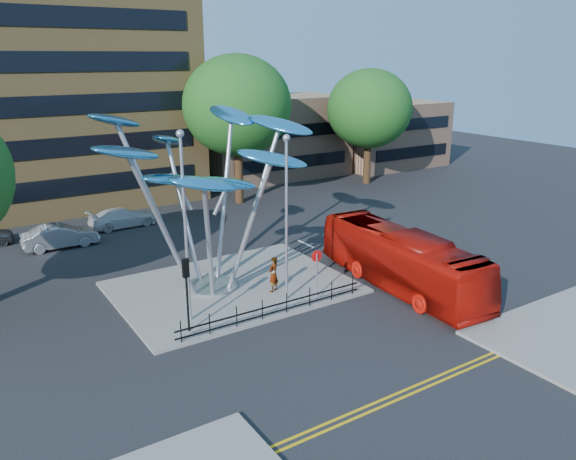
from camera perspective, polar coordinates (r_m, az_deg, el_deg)
ground at (r=26.11m, az=2.53°, el=-9.84°), size 120.00×120.00×0.00m
traffic_island at (r=30.27m, az=-5.65°, el=-5.79°), size 12.00×9.00×0.15m
double_yellow_near at (r=22.17m, az=11.88°, el=-15.60°), size 40.00×0.12×0.01m
double_yellow_far at (r=22.00m, az=12.45°, el=-15.93°), size 40.00×0.12×0.01m
brick_tower at (r=51.51m, az=-25.95°, el=19.14°), size 25.00×15.00×30.00m
low_building_near at (r=57.66m, az=-1.75°, el=9.43°), size 15.00×8.00×8.00m
low_building_far at (r=64.54m, az=10.05°, el=9.58°), size 12.00×8.00×7.00m
tree_right at (r=46.37m, az=-5.20°, el=12.46°), size 8.80×8.80×12.11m
tree_far at (r=54.38m, az=8.27°, el=12.08°), size 8.00×8.00×10.81m
leaf_sculpture at (r=28.46m, az=-8.62°, el=6.92°), size 12.72×9.54×9.51m
street_lamp_left at (r=25.01m, az=-10.48°, el=1.82°), size 0.36×0.36×8.80m
street_lamp_right at (r=26.88m, az=-0.16°, el=2.62°), size 0.36×0.36×8.30m
traffic_light_island at (r=24.83m, az=-10.30°, el=-4.97°), size 0.28×0.18×3.42m
no_entry_sign_island at (r=28.31m, az=2.93°, el=-3.60°), size 0.60×0.10×2.45m
pedestrian_railing_front at (r=26.64m, az=-1.36°, el=-7.93°), size 10.00×0.06×1.00m
red_bus at (r=30.33m, az=11.38°, el=-2.98°), size 3.49×11.45×3.14m
pedestrian at (r=29.11m, az=-1.50°, el=-4.51°), size 0.81×0.70×1.88m
parked_car_mid at (r=39.03m, az=-22.13°, el=-0.59°), size 4.66×1.66×1.53m
parked_car_right at (r=42.30m, az=-16.49°, el=1.21°), size 4.84×2.15×1.38m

